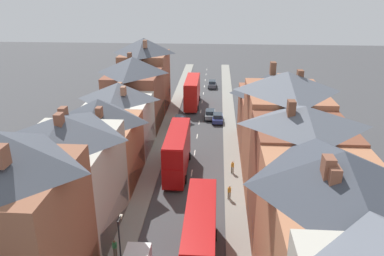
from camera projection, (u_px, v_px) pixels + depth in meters
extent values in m
cube|color=gray|center=(166.00, 130.00, 59.76)|extent=(2.20, 104.00, 0.14)
cube|color=gray|center=(230.00, 132.00, 59.11)|extent=(2.20, 104.00, 0.14)
cube|color=silver|center=(183.00, 233.00, 35.27)|extent=(0.14, 1.80, 0.01)
cube|color=silver|center=(188.00, 199.00, 40.85)|extent=(0.14, 1.80, 0.01)
cube|color=silver|center=(192.00, 173.00, 46.43)|extent=(0.14, 1.80, 0.01)
cube|color=silver|center=(195.00, 153.00, 52.01)|extent=(0.14, 1.80, 0.01)
cube|color=silver|center=(197.00, 136.00, 57.59)|extent=(0.14, 1.80, 0.01)
cube|color=silver|center=(199.00, 123.00, 63.17)|extent=(0.14, 1.80, 0.01)
cube|color=silver|center=(201.00, 111.00, 68.76)|extent=(0.14, 1.80, 0.01)
cube|color=silver|center=(202.00, 102.00, 74.34)|extent=(0.14, 1.80, 0.01)
cube|color=silver|center=(203.00, 93.00, 79.92)|extent=(0.14, 1.80, 0.01)
cube|color=silver|center=(204.00, 86.00, 85.50)|extent=(0.14, 1.80, 0.01)
cube|color=silver|center=(205.00, 80.00, 91.08)|extent=(0.14, 1.80, 0.01)
cube|color=silver|center=(206.00, 74.00, 96.66)|extent=(0.14, 1.80, 0.01)
cube|color=silver|center=(207.00, 69.00, 102.24)|extent=(0.14, 1.80, 0.01)
cube|color=brown|center=(17.00, 246.00, 24.90)|extent=(8.00, 8.58, 11.30)
cube|color=brown|center=(1.00, 156.00, 20.34)|extent=(0.60, 0.90, 1.20)
cube|color=#BCB7A8|center=(71.00, 187.00, 33.97)|extent=(8.00, 10.23, 9.49)
cube|color=navy|center=(116.00, 218.00, 34.86)|extent=(0.12, 9.41, 3.20)
pyramid|color=#474C56|center=(63.00, 127.00, 31.87)|extent=(8.00, 10.23, 2.13)
cube|color=brown|center=(63.00, 115.00, 32.90)|extent=(0.60, 0.90, 1.34)
cube|color=brown|center=(59.00, 122.00, 30.73)|extent=(0.60, 0.90, 1.55)
cube|color=#B2704C|center=(103.00, 152.00, 43.34)|extent=(8.00, 9.14, 7.50)
cube|color=black|center=(137.00, 170.00, 43.87)|extent=(0.12, 8.41, 3.20)
pyramid|color=#474C56|center=(99.00, 110.00, 41.51)|extent=(8.00, 9.14, 2.66)
cube|color=brown|center=(99.00, 112.00, 39.20)|extent=(0.60, 0.90, 1.11)
cube|color=beige|center=(121.00, 125.00, 51.50)|extent=(8.00, 8.41, 7.51)
cube|color=maroon|center=(150.00, 140.00, 52.03)|extent=(0.12, 7.73, 3.20)
pyramid|color=#565B66|center=(119.00, 91.00, 49.73)|extent=(8.00, 8.41, 2.27)
cube|color=#99664C|center=(123.00, 91.00, 47.69)|extent=(0.60, 0.90, 1.10)
cube|color=#99664C|center=(120.00, 86.00, 50.01)|extent=(0.60, 0.90, 0.99)
cube|color=brown|center=(135.00, 100.00, 59.75)|extent=(8.00, 9.93, 9.05)
cube|color=#1E5133|center=(160.00, 118.00, 60.55)|extent=(0.12, 9.14, 3.20)
pyramid|color=#474C56|center=(133.00, 65.00, 57.67)|extent=(8.00, 9.93, 2.45)
cube|color=brown|center=(130.00, 57.00, 60.01)|extent=(0.60, 0.90, 1.37)
cube|color=brown|center=(146.00, 82.00, 68.32)|extent=(8.00, 9.04, 10.42)
cube|color=navy|center=(167.00, 101.00, 69.38)|extent=(0.12, 8.31, 3.20)
pyramid|color=#474C56|center=(144.00, 46.00, 65.96)|extent=(8.00, 9.04, 2.66)
cube|color=#99664C|center=(145.00, 44.00, 63.33)|extent=(0.60, 0.90, 1.31)
pyramid|color=#383D47|center=(342.00, 170.00, 21.67)|extent=(8.00, 11.92, 2.36)
cube|color=brown|center=(328.00, 168.00, 20.39)|extent=(0.60, 0.90, 1.35)
cube|color=brown|center=(334.00, 175.00, 20.01)|extent=(0.60, 0.90, 0.99)
cube|color=brown|center=(297.00, 183.00, 33.18)|extent=(8.00, 7.82, 10.95)
cube|color=navy|center=(250.00, 218.00, 34.83)|extent=(0.12, 7.20, 3.20)
pyramid|color=#565B66|center=(305.00, 116.00, 30.90)|extent=(8.00, 7.82, 1.67)
cube|color=brown|center=(291.00, 109.00, 30.31)|extent=(0.60, 0.90, 1.41)
cube|color=#A36042|center=(282.00, 140.00, 41.60)|extent=(8.00, 10.49, 11.45)
cube|color=maroon|center=(244.00, 172.00, 43.35)|extent=(0.12, 9.65, 3.20)
pyramid|color=#565B66|center=(287.00, 81.00, 39.17)|extent=(8.00, 10.49, 2.01)
cube|color=brown|center=(273.00, 68.00, 41.60)|extent=(0.60, 0.90, 1.42)
cube|color=brown|center=(300.00, 75.00, 39.27)|extent=(0.60, 0.90, 1.08)
cube|color=#935138|center=(268.00, 121.00, 52.61)|extent=(8.00, 11.79, 7.90)
cube|color=navy|center=(239.00, 135.00, 53.71)|extent=(0.12, 10.85, 3.20)
pyramid|color=#383D47|center=(271.00, 83.00, 50.65)|extent=(8.00, 11.79, 2.92)
cube|color=#99664C|center=(279.00, 79.00, 50.22)|extent=(0.60, 0.90, 1.33)
cube|color=red|center=(192.00, 97.00, 71.42)|extent=(2.44, 10.80, 2.50)
cube|color=red|center=(192.00, 85.00, 70.55)|extent=(2.44, 10.58, 2.30)
cube|color=red|center=(192.00, 79.00, 70.12)|extent=(2.39, 10.37, 0.10)
cube|color=#28333D|center=(194.00, 89.00, 76.33)|extent=(2.20, 0.10, 1.20)
cube|color=#28333D|center=(194.00, 78.00, 75.49)|extent=(2.20, 0.10, 1.10)
cube|color=#28333D|center=(186.00, 96.00, 71.41)|extent=(0.06, 9.18, 0.90)
cube|color=#28333D|center=(186.00, 85.00, 70.59)|extent=(0.06, 9.18, 0.90)
cube|color=yellow|center=(194.00, 74.00, 75.21)|extent=(1.34, 0.08, 0.32)
cylinder|color=black|center=(187.00, 98.00, 75.03)|extent=(0.30, 1.00, 1.00)
cylinder|color=black|center=(199.00, 98.00, 74.88)|extent=(0.30, 1.00, 1.00)
cylinder|color=black|center=(185.00, 108.00, 69.15)|extent=(0.30, 1.00, 1.00)
cylinder|color=black|center=(198.00, 108.00, 69.00)|extent=(0.30, 1.00, 1.00)
cube|color=#B70F0F|center=(178.00, 159.00, 46.34)|extent=(2.44, 10.80, 2.50)
cube|color=#B70F0F|center=(177.00, 141.00, 45.47)|extent=(2.44, 10.58, 2.30)
cube|color=#B70F0F|center=(177.00, 132.00, 45.03)|extent=(2.39, 10.37, 0.10)
cube|color=#28333D|center=(182.00, 141.00, 51.24)|extent=(2.20, 0.10, 1.20)
cube|color=#28333D|center=(181.00, 125.00, 50.41)|extent=(2.20, 0.10, 1.10)
cube|color=#28333D|center=(168.00, 157.00, 46.32)|extent=(0.06, 9.18, 0.90)
cube|color=#28333D|center=(168.00, 140.00, 45.51)|extent=(0.06, 9.18, 0.90)
cube|color=yellow|center=(181.00, 120.00, 50.12)|extent=(1.34, 0.08, 0.32)
cylinder|color=black|center=(171.00, 156.00, 49.94)|extent=(0.30, 1.00, 1.00)
cylinder|color=black|center=(189.00, 156.00, 49.79)|extent=(0.30, 1.00, 1.00)
cylinder|color=black|center=(165.00, 179.00, 44.07)|extent=(0.30, 1.00, 1.00)
cylinder|color=black|center=(185.00, 179.00, 43.91)|extent=(0.30, 1.00, 1.00)
cube|color=#B70F0F|center=(200.00, 249.00, 30.74)|extent=(2.44, 10.80, 2.50)
cube|color=#B70F0F|center=(200.00, 224.00, 29.87)|extent=(2.44, 10.58, 2.30)
cube|color=#B70F0F|center=(200.00, 211.00, 29.44)|extent=(2.39, 10.37, 0.10)
cube|color=#28333D|center=(203.00, 210.00, 35.64)|extent=(2.20, 0.10, 1.20)
cube|color=#28333D|center=(203.00, 189.00, 34.81)|extent=(2.20, 0.10, 1.10)
cube|color=#28333D|center=(186.00, 245.00, 30.72)|extent=(0.06, 9.18, 0.90)
cube|color=#28333D|center=(185.00, 222.00, 29.91)|extent=(0.06, 9.18, 0.90)
cube|color=yellow|center=(203.00, 181.00, 34.52)|extent=(1.34, 0.08, 0.32)
cylinder|color=black|center=(188.00, 234.00, 34.35)|extent=(0.30, 1.00, 1.00)
cylinder|color=black|center=(215.00, 235.00, 34.19)|extent=(0.30, 1.00, 1.00)
cube|color=gray|center=(210.00, 115.00, 65.05)|extent=(1.70, 4.01, 0.68)
cube|color=#28333D|center=(210.00, 112.00, 64.63)|extent=(1.46, 2.00, 0.60)
cylinder|color=black|center=(205.00, 114.00, 66.39)|extent=(0.20, 0.62, 0.62)
cylinder|color=black|center=(215.00, 114.00, 66.28)|extent=(0.20, 0.62, 0.62)
cylinder|color=black|center=(205.00, 119.00, 64.07)|extent=(0.20, 0.62, 0.62)
cylinder|color=black|center=(215.00, 119.00, 63.97)|extent=(0.20, 0.62, 0.62)
cube|color=navy|center=(218.00, 119.00, 63.19)|extent=(1.70, 3.80, 0.67)
cube|color=#28333D|center=(218.00, 115.00, 62.79)|extent=(1.46, 1.90, 0.60)
cylinder|color=black|center=(213.00, 118.00, 64.46)|extent=(0.20, 0.62, 0.62)
cylinder|color=black|center=(222.00, 118.00, 64.36)|extent=(0.20, 0.62, 0.62)
cylinder|color=black|center=(212.00, 123.00, 62.27)|extent=(0.20, 0.62, 0.62)
cylinder|color=black|center=(223.00, 123.00, 62.16)|extent=(0.20, 0.62, 0.62)
cube|color=#4C515B|center=(212.00, 84.00, 84.33)|extent=(1.70, 4.28, 0.75)
cube|color=#28333D|center=(212.00, 82.00, 83.89)|extent=(1.46, 2.14, 0.60)
cylinder|color=black|center=(209.00, 85.00, 85.75)|extent=(0.20, 0.62, 0.62)
cylinder|color=black|center=(216.00, 85.00, 85.65)|extent=(0.20, 0.62, 0.62)
cylinder|color=black|center=(208.00, 88.00, 83.29)|extent=(0.20, 0.62, 0.62)
cylinder|color=black|center=(216.00, 88.00, 83.18)|extent=(0.20, 0.62, 0.62)
cube|color=#4C515B|center=(180.00, 122.00, 61.75)|extent=(1.70, 4.00, 0.74)
cube|color=#28333D|center=(180.00, 118.00, 61.32)|extent=(1.46, 2.00, 0.60)
cylinder|color=black|center=(176.00, 121.00, 63.09)|extent=(0.20, 0.62, 0.62)
cylinder|color=black|center=(186.00, 121.00, 62.98)|extent=(0.20, 0.62, 0.62)
cylinder|color=black|center=(174.00, 126.00, 60.78)|extent=(0.20, 0.62, 0.62)
cylinder|color=black|center=(184.00, 126.00, 60.67)|extent=(0.20, 0.62, 0.62)
cube|color=#28333D|center=(140.00, 250.00, 30.55)|extent=(1.76, 0.10, 0.90)
cylinder|color=brown|center=(114.00, 252.00, 31.99)|extent=(0.14, 0.14, 0.84)
cylinder|color=brown|center=(116.00, 252.00, 31.98)|extent=(0.14, 0.14, 0.84)
cube|color=#338447|center=(115.00, 245.00, 31.73)|extent=(0.36, 0.22, 0.54)
sphere|color=brown|center=(114.00, 241.00, 31.59)|extent=(0.22, 0.22, 0.22)
cylinder|color=brown|center=(228.00, 195.00, 40.48)|extent=(0.14, 0.14, 0.84)
cylinder|color=brown|center=(230.00, 195.00, 40.47)|extent=(0.14, 0.14, 0.84)
cube|color=gold|center=(229.00, 190.00, 40.23)|extent=(0.36, 0.22, 0.54)
sphere|color=tan|center=(230.00, 187.00, 40.09)|extent=(0.22, 0.22, 0.22)
cylinder|color=brown|center=(232.00, 170.00, 46.01)|extent=(0.14, 0.14, 0.84)
cylinder|color=brown|center=(233.00, 170.00, 46.00)|extent=(0.14, 0.14, 0.84)
cube|color=gold|center=(233.00, 165.00, 45.75)|extent=(0.36, 0.22, 0.54)
sphere|color=tan|center=(233.00, 162.00, 45.61)|extent=(0.22, 0.22, 0.22)
cylinder|color=black|center=(120.00, 251.00, 28.75)|extent=(0.12, 0.12, 5.50)
cylinder|color=black|center=(119.00, 219.00, 28.21)|extent=(0.08, 0.90, 0.08)
cube|color=beige|center=(121.00, 216.00, 28.66)|extent=(0.20, 0.32, 0.20)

